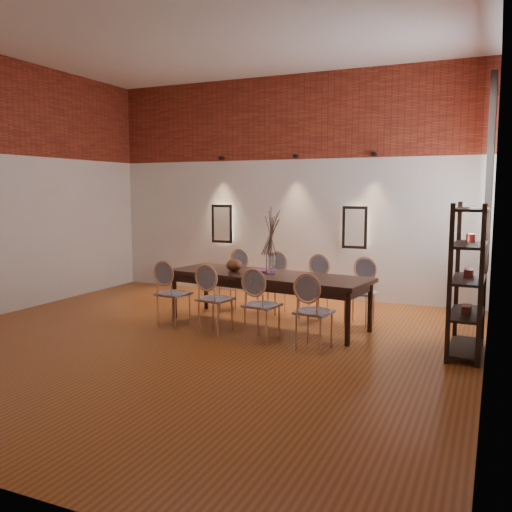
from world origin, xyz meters
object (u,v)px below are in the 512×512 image
at_px(chair_near_c, 262,305).
at_px(chair_near_a, 173,294).
at_px(chair_far_b, 272,283).
at_px(book, 260,271).
at_px(bowl, 234,265).
at_px(vase, 271,264).
at_px(dining_table, 267,299).
at_px(chair_far_d, 360,292).
at_px(chair_near_b, 215,299).
at_px(shelving_rack, 468,280).
at_px(chair_far_c, 314,287).
at_px(chair_far_a, 233,279).
at_px(chair_near_d, 314,312).

bearing_deg(chair_near_c, chair_near_a, 180.00).
relative_size(chair_far_b, book, 3.62).
bearing_deg(chair_near_c, bowl, 142.24).
bearing_deg(vase, dining_table, 172.06).
xyz_separation_m(chair_near_a, book, (1.05, 0.71, 0.30)).
distance_m(chair_near_c, vase, 0.93).
bearing_deg(chair_far_b, book, 106.54).
bearing_deg(bowl, chair_far_d, 18.05).
distance_m(chair_near_b, shelving_rack, 3.23).
xyz_separation_m(chair_far_c, book, (-0.63, -0.58, 0.30)).
xyz_separation_m(chair_far_d, shelving_rack, (1.50, -0.95, 0.43)).
xyz_separation_m(chair_far_a, shelving_rack, (3.71, -1.26, 0.43)).
relative_size(chair_near_a, vase, 3.13).
bearing_deg(vase, chair_near_a, -155.02).
relative_size(chair_near_a, chair_far_a, 1.00).
height_order(chair_near_a, shelving_rack, shelving_rack).
bearing_deg(chair_near_c, chair_far_c, 90.00).
bearing_deg(dining_table, chair_near_a, -145.80).
height_order(chair_near_c, chair_far_b, same).
distance_m(chair_near_c, bowl, 1.21).
bearing_deg(chair_near_a, chair_near_c, 0.00).
distance_m(chair_near_b, chair_far_a, 1.69).
height_order(chair_far_c, shelving_rack, shelving_rack).
distance_m(dining_table, chair_far_d, 1.35).
bearing_deg(chair_near_b, book, 76.94).
bearing_deg(chair_near_c, chair_near_b, -180.00).
relative_size(chair_far_a, vase, 3.13).
bearing_deg(bowl, chair_far_c, 33.54).
distance_m(chair_near_c, chair_far_b, 1.69).
bearing_deg(chair_near_d, chair_near_c, 180.00).
relative_size(chair_near_d, book, 3.62).
xyz_separation_m(chair_near_d, chair_far_a, (-2.00, 1.81, 0.00)).
relative_size(chair_far_b, vase, 3.13).
bearing_deg(dining_table, chair_near_b, -116.13).
relative_size(chair_near_a, bowl, 3.92).
distance_m(dining_table, chair_far_a, 1.35).
distance_m(chair_far_c, shelving_rack, 2.51).
xyz_separation_m(chair_far_c, shelving_rack, (2.23, -1.06, 0.43)).
bearing_deg(chair_near_a, chair_far_a, 90.00).
height_order(vase, bowl, vase).
xyz_separation_m(chair_far_b, vase, (0.32, -0.81, 0.43)).
relative_size(chair_far_a, bowl, 3.92).
xyz_separation_m(chair_near_b, bowl, (-0.07, 0.72, 0.37)).
relative_size(dining_table, chair_near_b, 3.16).
bearing_deg(bowl, chair_far_a, 117.41).
bearing_deg(chair_near_d, chair_far_d, 90.00).
height_order(chair_near_b, vase, vase).
bearing_deg(bowl, chair_near_c, -45.70).
bearing_deg(chair_far_a, chair_near_d, 145.80).
xyz_separation_m(dining_table, vase, (0.05, -0.01, 0.53)).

